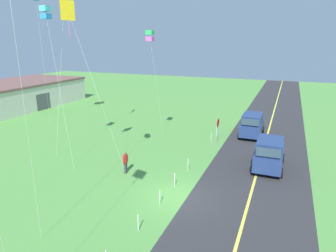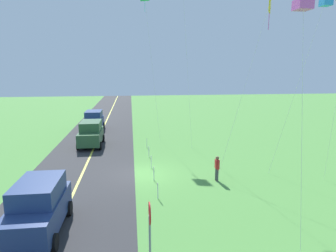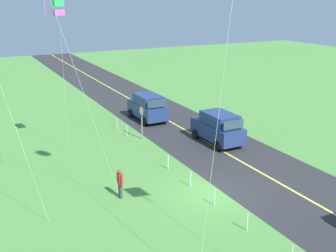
{
  "view_description": "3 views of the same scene",
  "coord_description": "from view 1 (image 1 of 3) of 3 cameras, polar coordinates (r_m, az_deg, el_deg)",
  "views": [
    {
      "loc": [
        -15.13,
        -5.47,
        9.04
      ],
      "look_at": [
        2.27,
        1.6,
        3.67
      ],
      "focal_mm": 31.86,
      "sensor_mm": 36.0,
      "label": 1
    },
    {
      "loc": [
        18.73,
        -0.64,
        6.92
      ],
      "look_at": [
        0.99,
        1.63,
        3.45
      ],
      "focal_mm": 31.34,
      "sensor_mm": 36.0,
      "label": 2
    },
    {
      "loc": [
        -16.56,
        11.24,
        10.08
      ],
      "look_at": [
        0.76,
        2.33,
        3.89
      ],
      "focal_mm": 43.65,
      "sensor_mm": 36.0,
      "label": 3
    }
  ],
  "objects": [
    {
      "name": "kite_pink_drift",
      "position": [
        25.84,
        -3.46,
        16.81
      ],
      "size": [
        2.13,
        0.66,
        9.89
      ],
      "color": "silver",
      "rests_on": "ground"
    },
    {
      "name": "asphalt_road",
      "position": [
        17.68,
        14.74,
        -15.36
      ],
      "size": [
        120.0,
        7.0,
        0.0
      ],
      "primitive_type": "cube",
      "color": "#2D2D30",
      "rests_on": "ground"
    },
    {
      "name": "kite_orange_near",
      "position": [
        23.66,
        -22.37,
        19.37
      ],
      "size": [
        1.45,
        2.5,
        11.38
      ],
      "color": "silver",
      "rests_on": "ground"
    },
    {
      "name": "car_suv_foreground",
      "position": [
        23.04,
        18.8,
        -4.95
      ],
      "size": [
        4.4,
        2.12,
        2.24
      ],
      "color": "navy",
      "rests_on": "ground"
    },
    {
      "name": "fence_post_4",
      "position": [
        21.77,
        3.86,
        -7.31
      ],
      "size": [
        0.05,
        0.05,
        0.9
      ],
      "primitive_type": "cylinder",
      "color": "silver",
      "rests_on": "ground"
    },
    {
      "name": "stop_sign",
      "position": [
        26.37,
        9.51,
        -0.19
      ],
      "size": [
        0.76,
        0.08,
        2.56
      ],
      "color": "gray",
      "rests_on": "ground"
    },
    {
      "name": "fence_post_5",
      "position": [
        27.9,
        8.27,
        -2.14
      ],
      "size": [
        0.05,
        0.05,
        0.9
      ],
      "primitive_type": "cylinder",
      "color": "silver",
      "rests_on": "ground"
    },
    {
      "name": "person_adult_near",
      "position": [
        21.3,
        -8.14,
        -6.78
      ],
      "size": [
        0.58,
        0.22,
        1.6
      ],
      "rotation": [
        0.0,
        0.0,
        4.16
      ],
      "color": "#3F3F47",
      "rests_on": "ground"
    },
    {
      "name": "car_parked_east_near",
      "position": [
        30.3,
        15.78,
        0.27
      ],
      "size": [
        4.4,
        2.12,
        2.24
      ],
      "color": "navy",
      "rests_on": "ground"
    },
    {
      "name": "fence_post_2",
      "position": [
        17.49,
        -1.58,
        -13.47
      ],
      "size": [
        0.05,
        0.05,
        0.9
      ],
      "primitive_type": "cylinder",
      "color": "silver",
      "rests_on": "ground"
    },
    {
      "name": "fence_post_1",
      "position": [
        15.46,
        -5.73,
        -17.89
      ],
      "size": [
        0.05,
        0.05,
        0.9
      ],
      "primitive_type": "cylinder",
      "color": "silver",
      "rests_on": "ground"
    },
    {
      "name": "kite_red_low",
      "position": [
        20.88,
        -18.47,
        19.63
      ],
      "size": [
        1.25,
        3.47,
        11.49
      ],
      "color": "silver",
      "rests_on": "ground"
    },
    {
      "name": "warehouse_distant",
      "position": [
        47.45,
        -27.13,
        5.38
      ],
      "size": [
        18.36,
        10.2,
        3.5
      ],
      "color": "beige",
      "rests_on": "ground"
    },
    {
      "name": "fence_post_3",
      "position": [
        19.44,
        1.29,
        -10.26
      ],
      "size": [
        0.05,
        0.05,
        0.9
      ],
      "primitive_type": "cylinder",
      "color": "silver",
      "rests_on": "ground"
    },
    {
      "name": "ground_plane",
      "position": [
        18.48,
        2.02,
        -13.52
      ],
      "size": [
        120.0,
        120.0,
        0.1
      ],
      "primitive_type": "cube",
      "color": "#549342"
    },
    {
      "name": "road_centre_stripe",
      "position": [
        17.68,
        14.74,
        -15.35
      ],
      "size": [
        120.0,
        0.16,
        0.0
      ],
      "primitive_type": "cube",
      "color": "#E5E04C",
      "rests_on": "asphalt_road"
    },
    {
      "name": "fence_post_6",
      "position": [
        29.83,
        9.24,
        -0.98
      ],
      "size": [
        0.05,
        0.05,
        0.9
      ],
      "primitive_type": "cylinder",
      "color": "silver",
      "rests_on": "ground"
    }
  ]
}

